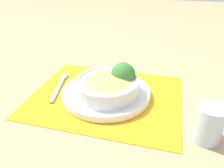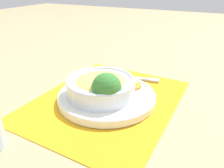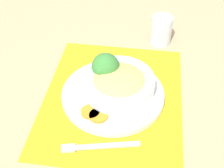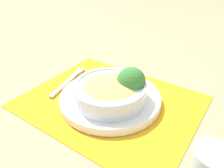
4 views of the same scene
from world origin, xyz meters
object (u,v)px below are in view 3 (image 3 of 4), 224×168
(bowl, at_px, (119,83))
(water_glass, at_px, (161,31))
(broccoli_floret, at_px, (105,67))
(fork, at_px, (93,147))

(bowl, distance_m, water_glass, 0.29)
(broccoli_floret, xyz_separation_m, water_glass, (0.23, -0.15, -0.03))
(broccoli_floret, relative_size, water_glass, 0.94)
(bowl, relative_size, fork, 1.04)
(bowl, xyz_separation_m, water_glass, (0.27, -0.12, -0.01))
(bowl, height_order, water_glass, water_glass)
(bowl, xyz_separation_m, fork, (-0.18, 0.04, -0.04))
(bowl, height_order, fork, bowl)
(bowl, relative_size, water_glass, 2.07)
(broccoli_floret, distance_m, water_glass, 0.28)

